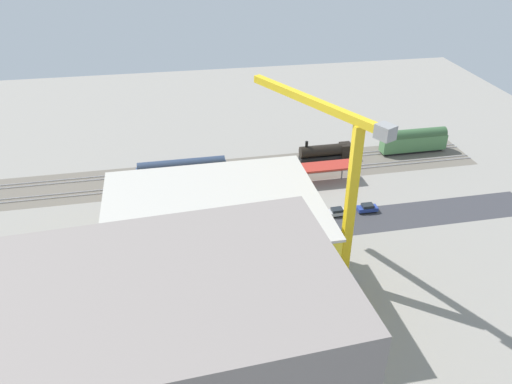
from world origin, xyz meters
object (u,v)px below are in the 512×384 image
locomotive (328,152)px  parked_car_0 (367,208)px  parked_car_3 (280,218)px  traffic_light (137,244)px  tower_crane (338,179)px  parked_car_6 (189,226)px  box_truck_1 (164,232)px  passenger_coach (414,140)px  freight_coach_far (182,171)px  construction_building (216,254)px  street_tree_3 (304,224)px  street_tree_0 (118,242)px  parked_car_4 (251,219)px  parked_car_2 (312,214)px  box_truck_2 (196,226)px  platform_canopy_near (244,174)px  street_tree_1 (288,227)px  parked_car_1 (337,212)px  parked_car_5 (222,223)px  box_truck_0 (159,229)px

locomotive → parked_car_0: (-0.78, 24.39, -1.09)m
parked_car_3 → traffic_light: traffic_light is taller
tower_crane → parked_car_6: bearing=-36.6°
box_truck_1 → passenger_coach: bearing=-156.7°
freight_coach_far → construction_building: 38.72m
locomotive → construction_building: bearing=54.1°
parked_car_0 → construction_building: 39.46m
parked_car_0 → street_tree_3: size_ratio=0.63×
street_tree_0 → parked_car_4: bearing=-159.8°
parked_car_2 → construction_building: size_ratio=0.13×
box_truck_1 → construction_building: bearing=114.4°
tower_crane → box_truck_2: bearing=-35.6°
freight_coach_far → box_truck_1: freight_coach_far is taller
freight_coach_far → tower_crane: size_ratio=0.67×
parked_car_3 → platform_canopy_near: bearing=-69.7°
construction_building → street_tree_3: size_ratio=4.68×
parked_car_2 → street_tree_1: size_ratio=0.55×
parked_car_6 → box_truck_1: (4.76, 2.42, 0.82)m
locomotive → parked_car_1: (5.78, 24.62, -1.15)m
parked_car_1 → parked_car_5: (23.35, -0.31, 0.06)m
traffic_light → parked_car_6: bearing=-137.9°
locomotive → parked_car_3: 30.29m
street_tree_0 → box_truck_1: bearing=-139.8°
box_truck_0 → traffic_light: size_ratio=1.69×
freight_coach_far → parked_car_3: 25.86m
parked_car_3 → parked_car_5: 11.54m
passenger_coach → construction_building: (54.26, 44.52, 5.64)m
parked_car_3 → street_tree_3: size_ratio=0.62×
parked_car_0 → parked_car_2: bearing=0.2°
passenger_coach → parked_car_5: passenger_coach is taller
parked_car_0 → street_tree_0: street_tree_0 is taller
parked_car_2 → street_tree_0: size_ratio=0.51×
construction_building → box_truck_0: bearing=-65.6°
tower_crane → freight_coach_far: bearing=-56.5°
parked_car_0 → box_truck_0: bearing=1.8°
parked_car_5 → construction_building: 22.00m
box_truck_1 → street_tree_1: size_ratio=1.22×
platform_canopy_near → tower_crane: tower_crane is taller
box_truck_2 → parked_car_4: bearing=-171.5°
parked_car_5 → box_truck_0: size_ratio=0.46×
parked_car_4 → box_truck_2: box_truck_2 is taller
parked_car_4 → parked_car_2: bearing=179.1°
street_tree_1 → construction_building: bearing=38.1°
tower_crane → box_truck_0: tower_crane is taller
parked_car_0 → platform_canopy_near: bearing=-29.9°
box_truck_0 → street_tree_0: (6.68, 7.60, 3.40)m
parked_car_1 → street_tree_1: 15.57m
parked_car_2 → parked_car_6: size_ratio=0.96×
locomotive → tower_crane: tower_crane is taller
parked_car_1 → box_truck_0: (35.36, 1.06, 1.02)m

